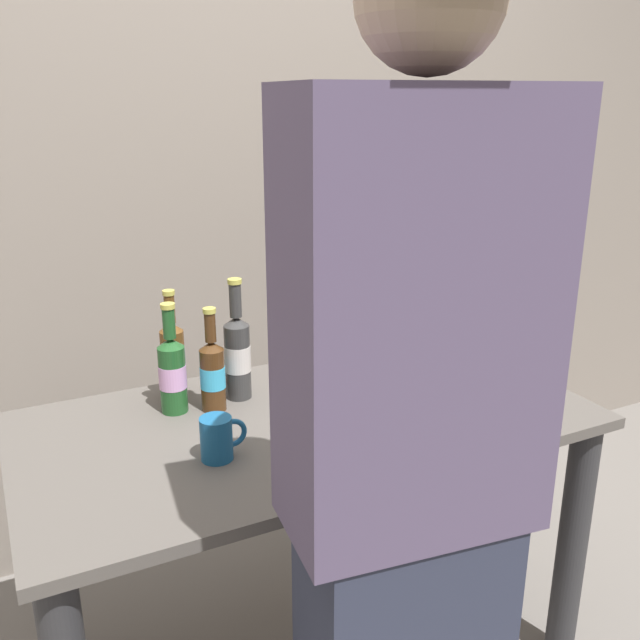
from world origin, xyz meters
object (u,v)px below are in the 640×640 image
at_px(person_figure, 408,485).
at_px(beer_bottle_brown, 237,354).
at_px(laptop, 392,358).
at_px(beer_bottle_green, 173,357).
at_px(beer_bottle_dark, 213,373).
at_px(coffee_mug, 218,438).
at_px(beer_bottle_amber, 172,372).

bearing_deg(person_figure, beer_bottle_brown, 91.02).
distance_m(laptop, beer_bottle_green, 0.62).
bearing_deg(beer_bottle_dark, person_figure, -82.46).
xyz_separation_m(beer_bottle_brown, coffee_mug, (-0.16, -0.29, -0.07)).
distance_m(laptop, person_figure, 0.86).
bearing_deg(beer_bottle_amber, coffee_mug, -85.63).
height_order(beer_bottle_brown, beer_bottle_green, beer_bottle_brown).
height_order(laptop, person_figure, person_figure).
xyz_separation_m(beer_bottle_amber, beer_bottle_green, (0.03, 0.09, 0.00)).
distance_m(beer_bottle_amber, beer_bottle_green, 0.09).
distance_m(beer_bottle_dark, beer_bottle_green, 0.14).
relative_size(laptop, beer_bottle_green, 1.32).
height_order(laptop, coffee_mug, laptop).
relative_size(beer_bottle_dark, beer_bottle_brown, 0.84).
distance_m(beer_bottle_green, coffee_mug, 0.38).
bearing_deg(beer_bottle_dark, coffee_mug, -106.15).
xyz_separation_m(beer_bottle_green, coffee_mug, (-0.00, -0.37, -0.06)).
height_order(beer_bottle_brown, coffee_mug, beer_bottle_brown).
xyz_separation_m(beer_bottle_amber, person_figure, (0.19, -0.78, 0.05)).
xyz_separation_m(laptop, beer_bottle_amber, (-0.63, 0.05, 0.06)).
height_order(beer_bottle_amber, person_figure, person_figure).
relative_size(beer_bottle_dark, person_figure, 0.15).
bearing_deg(beer_bottle_dark, beer_bottle_green, 118.78).
xyz_separation_m(beer_bottle_dark, person_figure, (0.10, -0.74, 0.05)).
distance_m(beer_bottle_green, person_figure, 0.88).
height_order(beer_bottle_green, coffee_mug, beer_bottle_green).
bearing_deg(person_figure, beer_bottle_amber, 103.84).
height_order(beer_bottle_amber, beer_bottle_green, beer_bottle_green).
height_order(beer_bottle_dark, person_figure, person_figure).
bearing_deg(coffee_mug, beer_bottle_brown, 61.90).
bearing_deg(person_figure, beer_bottle_green, 100.85).
bearing_deg(laptop, beer_bottle_amber, 175.84).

